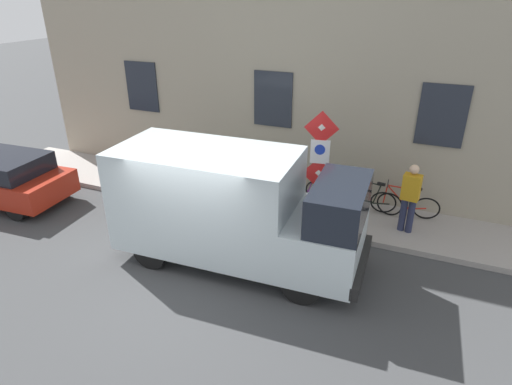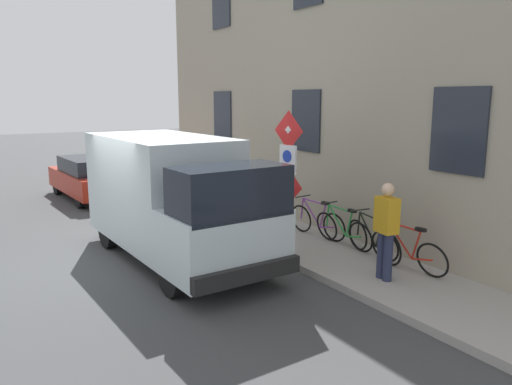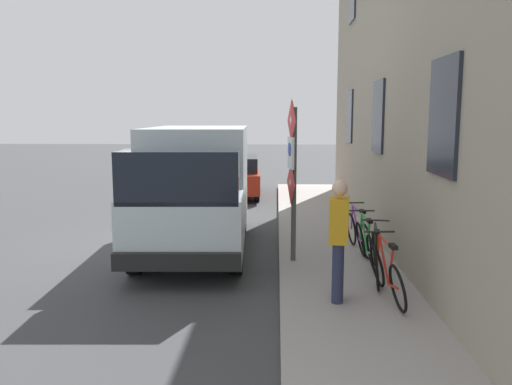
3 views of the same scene
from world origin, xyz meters
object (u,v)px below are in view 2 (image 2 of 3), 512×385
object	(u,v)px
bicycle_green	(343,230)
delivery_van	(173,196)
bicycle_black	(373,239)
pedestrian	(386,228)
sign_post_stacked	(288,169)
bicycle_purple	(317,221)
parked_hatchback	(92,176)
bicycle_red	(407,251)

from	to	relation	value
bicycle_green	delivery_van	bearing A→B (deg)	63.76
bicycle_black	pedestrian	xyz separation A→B (m)	(-0.71, -0.99, 0.56)
sign_post_stacked	bicycle_black	distance (m)	2.19
bicycle_green	pedestrian	xyz separation A→B (m)	(-0.71, -1.87, 0.56)
sign_post_stacked	pedestrian	distance (m)	2.31
bicycle_purple	bicycle_black	bearing A→B (deg)	173.61
delivery_van	parked_hatchback	world-z (taller)	delivery_van
bicycle_black	bicycle_purple	bearing A→B (deg)	8.53
bicycle_red	bicycle_black	bearing A→B (deg)	-4.07
delivery_van	bicycle_red	world-z (taller)	delivery_van
delivery_van	bicycle_purple	distance (m)	3.39
bicycle_black	bicycle_green	size ratio (longest dim) A/B	1.00
bicycle_red	bicycle_black	world-z (taller)	same
bicycle_red	bicycle_green	distance (m)	1.76
bicycle_black	sign_post_stacked	bearing A→B (deg)	59.38
sign_post_stacked	bicycle_black	world-z (taller)	sign_post_stacked
bicycle_red	bicycle_green	size ratio (longest dim) A/B	1.00
sign_post_stacked	bicycle_red	world-z (taller)	sign_post_stacked
delivery_van	bicycle_purple	bearing A→B (deg)	76.75
parked_hatchback	bicycle_green	distance (m)	9.31
sign_post_stacked	bicycle_green	distance (m)	1.92
bicycle_green	pedestrian	distance (m)	2.08
bicycle_red	sign_post_stacked	bearing A→B (deg)	30.07
bicycle_purple	pedestrian	distance (m)	2.90
bicycle_red	bicycle_black	size ratio (longest dim) A/B	1.01
pedestrian	bicycle_green	bearing A→B (deg)	78.01
parked_hatchback	pedestrian	distance (m)	10.92
delivery_van	pedestrian	world-z (taller)	delivery_van
parked_hatchback	bicycle_green	world-z (taller)	parked_hatchback
parked_hatchback	bicycle_black	distance (m)	10.14
pedestrian	sign_post_stacked	bearing A→B (deg)	115.24
sign_post_stacked	delivery_van	size ratio (longest dim) A/B	0.51
delivery_van	bicycle_red	xyz separation A→B (m)	(3.23, -3.27, -0.82)
bicycle_red	bicycle_purple	distance (m)	2.64
delivery_van	bicycle_red	size ratio (longest dim) A/B	3.15
sign_post_stacked	delivery_van	distance (m)	2.38
bicycle_red	pedestrian	xyz separation A→B (m)	(-0.71, -0.11, 0.56)
bicycle_green	bicycle_purple	size ratio (longest dim) A/B	1.00
bicycle_red	bicycle_green	world-z (taller)	same
delivery_van	bicycle_green	bearing A→B (deg)	62.70
delivery_van	bicycle_red	distance (m)	4.66
pedestrian	bicycle_black	bearing A→B (deg)	63.14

